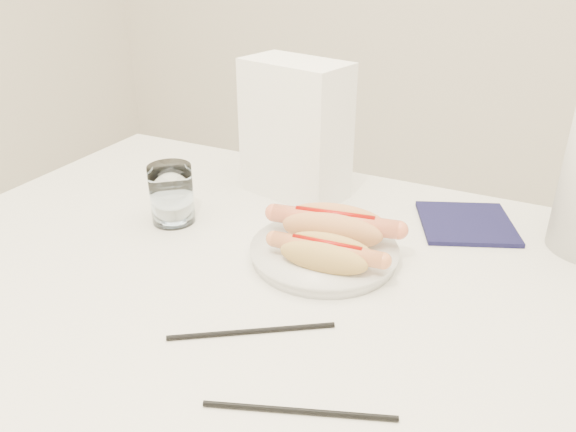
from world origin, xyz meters
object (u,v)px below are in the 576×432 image
at_px(plate, 324,254).
at_px(napkin_box, 296,130).
at_px(water_glass, 172,194).
at_px(table, 287,307).
at_px(hotdog_left, 334,226).
at_px(hotdog_right, 327,254).

distance_m(plate, napkin_box, 0.27).
distance_m(water_glass, napkin_box, 0.25).
height_order(plate, water_glass, water_glass).
xyz_separation_m(table, hotdog_left, (0.04, 0.09, 0.10)).
relative_size(hotdog_left, napkin_box, 0.79).
bearing_deg(water_glass, hotdog_left, 5.70).
height_order(hotdog_left, napkin_box, napkin_box).
relative_size(plate, napkin_box, 0.87).
bearing_deg(table, water_glass, 165.66).
height_order(hotdog_left, water_glass, water_glass).
relative_size(hotdog_right, napkin_box, 0.66).
xyz_separation_m(hotdog_left, napkin_box, (-0.14, 0.17, 0.08)).
relative_size(table, hotdog_left, 6.20).
relative_size(plate, water_glass, 2.13).
distance_m(hotdog_left, napkin_box, 0.23).
xyz_separation_m(plate, water_glass, (-0.28, 0.00, 0.04)).
bearing_deg(hotdog_right, plate, 112.26).
bearing_deg(water_glass, plate, -0.57).
bearing_deg(plate, water_glass, 179.43).
bearing_deg(hotdog_right, table, -167.48).
xyz_separation_m(table, napkin_box, (-0.11, 0.26, 0.18)).
bearing_deg(water_glass, hotdog_right, -8.89).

